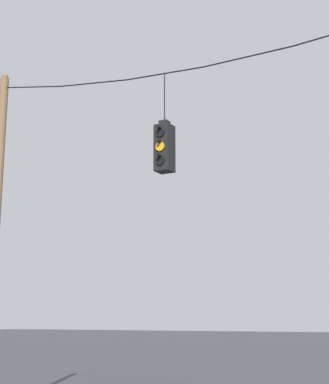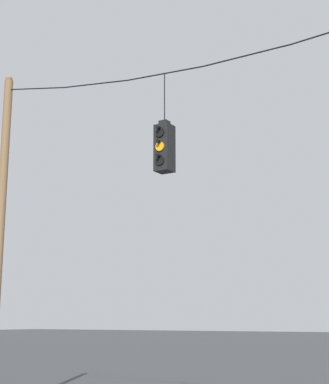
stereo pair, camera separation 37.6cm
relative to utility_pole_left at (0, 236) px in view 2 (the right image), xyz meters
The scene contains 3 objects.
utility_pole_left is the anchor object (origin of this frame).
span_wire 7.45m from the utility_pole_left, ahead, with size 13.32×0.03×0.74m.
traffic_light_near_right_pole 5.00m from the utility_pole_left, ahead, with size 0.34×0.58×2.18m.
Camera 2 is at (4.31, -9.65, 2.16)m, focal length 55.00 mm.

